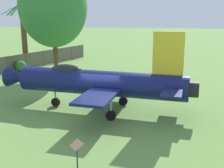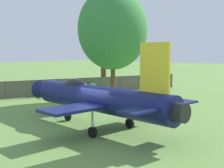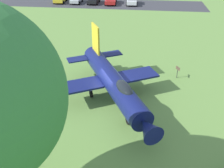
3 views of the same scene
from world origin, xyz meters
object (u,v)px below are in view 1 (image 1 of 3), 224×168
object	(u,v)px
shrub_by_tree	(21,66)
display_jet	(96,82)
palm_tree	(24,35)
shade_tree	(53,6)
info_plaque	(77,149)

from	to	relation	value
shrub_by_tree	display_jet	bearing A→B (deg)	43.05
palm_tree	display_jet	bearing A→B (deg)	38.55
shade_tree	palm_tree	bearing A→B (deg)	-132.94
palm_tree	shrub_by_tree	distance (m)	4.23
shade_tree	display_jet	bearing A→B (deg)	32.68
display_jet	palm_tree	bearing A→B (deg)	-44.02
palm_tree	shrub_by_tree	xyz separation A→B (m)	(2.87, 0.75, -3.02)
palm_tree	info_plaque	distance (m)	24.59
palm_tree	info_plaque	size ratio (longest dim) A/B	6.32
palm_tree	info_plaque	world-z (taller)	palm_tree
shade_tree	palm_tree	size ratio (longest dim) A/B	1.45
shade_tree	shrub_by_tree	world-z (taller)	shade_tree
palm_tree	info_plaque	xyz separation A→B (m)	(21.32, 11.93, -2.76)
shrub_by_tree	info_plaque	bearing A→B (deg)	31.22
info_plaque	palm_tree	bearing A→B (deg)	-150.77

